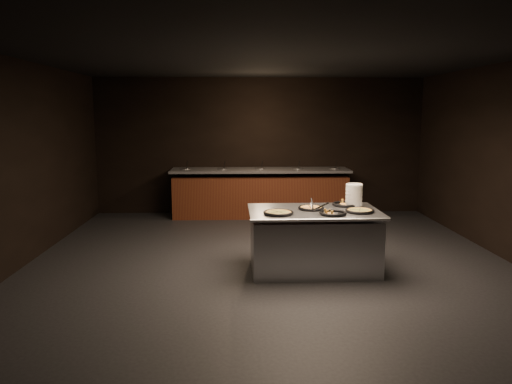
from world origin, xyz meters
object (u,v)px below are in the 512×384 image
pan_cheese_whole (311,208)px  plate_stack (354,195)px  serving_counter (313,241)px  pan_veggie_whole (278,213)px

pan_cheese_whole → plate_stack: bearing=19.5°
plate_stack → pan_cheese_whole: 0.69m
plate_stack → pan_cheese_whole: size_ratio=0.88×
serving_counter → pan_veggie_whole: 0.73m
serving_counter → plate_stack: plate_stack is taller
plate_stack → serving_counter: bearing=-155.4°
serving_counter → pan_cheese_whole: pan_cheese_whole is taller
pan_veggie_whole → serving_counter: bearing=27.6°
serving_counter → pan_cheese_whole: size_ratio=5.06×
serving_counter → pan_cheese_whole: bearing=121.2°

